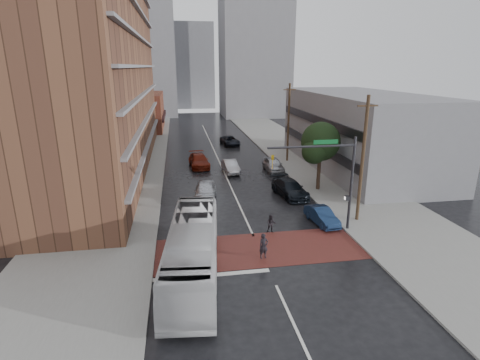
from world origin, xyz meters
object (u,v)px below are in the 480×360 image
object	(u,v)px
car_travel_a	(205,192)
pedestrian_b	(271,224)
car_parked_near	(322,216)
transit_bus	(193,250)
suv_travel	(230,141)
car_travel_c	(199,161)
car_parked_far	(273,165)
car_parked_mid	(290,188)
car_travel_b	(230,166)
pedestrian_a	(264,246)

from	to	relation	value
car_travel_a	pedestrian_b	bearing A→B (deg)	-54.18
car_travel_a	car_parked_near	size ratio (longest dim) A/B	1.28
car_parked_near	transit_bus	bearing A→B (deg)	-156.75
transit_bus	suv_travel	size ratio (longest dim) A/B	2.34
transit_bus	car_travel_c	distance (m)	25.38
transit_bus	car_travel_c	size ratio (longest dim) A/B	2.15
suv_travel	car_parked_near	bearing A→B (deg)	-92.95
suv_travel	car_parked_far	world-z (taller)	car_parked_far
car_parked_mid	car_parked_near	bearing A→B (deg)	-93.75
pedestrian_b	car_travel_b	bearing A→B (deg)	107.70
pedestrian_a	car_travel_b	distance (m)	20.80
car_travel_a	car_travel_b	size ratio (longest dim) A/B	1.15
pedestrian_a	car_travel_a	distance (m)	11.98
car_parked_near	car_parked_mid	distance (m)	6.77
pedestrian_a	suv_travel	xyz separation A→B (m)	(2.88, 36.68, -0.16)
transit_bus	car_travel_c	world-z (taller)	transit_bus
car_travel_b	car_parked_mid	world-z (taller)	car_parked_mid
car_travel_b	car_travel_c	bearing A→B (deg)	133.69
suv_travel	car_parked_near	size ratio (longest dim) A/B	1.28
car_travel_a	car_parked_mid	bearing A→B (deg)	6.07
pedestrian_b	suv_travel	world-z (taller)	pedestrian_b
suv_travel	car_parked_near	xyz separation A→B (m)	(2.93, -31.93, -0.05)
car_travel_c	suv_travel	world-z (taller)	car_travel_c
car_parked_near	car_parked_mid	bearing A→B (deg)	87.99
pedestrian_b	car_travel_b	distance (m)	17.05
transit_bus	car_parked_mid	world-z (taller)	transit_bus
pedestrian_b	car_parked_far	xyz separation A→B (m)	(4.40, 16.75, 0.08)
pedestrian_a	car_parked_mid	bearing A→B (deg)	53.87
transit_bus	car_travel_a	xyz separation A→B (m)	(1.68, 12.97, -0.78)
pedestrian_a	suv_travel	bearing A→B (deg)	73.73
car_travel_b	transit_bus	bearing A→B (deg)	-107.81
pedestrian_b	car_travel_c	bearing A→B (deg)	117.12
transit_bus	car_parked_far	distance (m)	24.23
pedestrian_b	car_travel_c	distance (m)	20.63
transit_bus	pedestrian_a	bearing A→B (deg)	22.41
car_travel_b	car_parked_far	bearing A→B (deg)	-7.48
pedestrian_a	car_parked_near	world-z (taller)	pedestrian_a
transit_bus	car_parked_far	size ratio (longest dim) A/B	2.49
car_travel_c	car_parked_far	world-z (taller)	car_parked_far
car_travel_c	car_parked_near	world-z (taller)	car_travel_c
pedestrian_b	car_travel_a	xyz separation A→B (m)	(-4.33, 7.87, 0.13)
transit_bus	pedestrian_b	size ratio (longest dim) A/B	8.12
car_travel_b	car_parked_far	distance (m)	5.10
pedestrian_b	suv_travel	xyz separation A→B (m)	(1.45, 32.93, -0.03)
car_parked_mid	pedestrian_a	bearing A→B (deg)	-123.27
car_travel_b	suv_travel	size ratio (longest dim) A/B	0.87
car_travel_a	car_travel_c	distance (m)	12.33
pedestrian_b	car_parked_mid	distance (m)	8.61
car_parked_mid	suv_travel	bearing A→B (deg)	86.35
car_travel_a	car_parked_far	world-z (taller)	car_travel_a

